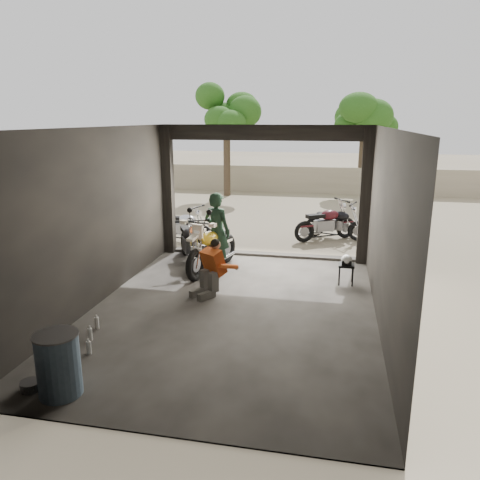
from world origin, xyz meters
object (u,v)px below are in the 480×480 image
at_px(left_bike, 189,240).
at_px(sign_post, 380,194).
at_px(rider, 217,232).
at_px(helmet, 347,260).
at_px(outside_bike_c, 336,220).
at_px(outside_bike_a, 184,224).
at_px(outside_bike_b, 326,220).
at_px(stool, 346,268).
at_px(main_bike, 212,244).
at_px(oil_drum, 59,366).
at_px(mechanic, 209,270).

bearing_deg(left_bike, sign_post, -3.59).
relative_size(rider, helmet, 7.56).
bearing_deg(outside_bike_c, outside_bike_a, 123.85).
height_order(outside_bike_a, rider, rider).
relative_size(outside_bike_a, rider, 0.87).
xyz_separation_m(outside_bike_b, outside_bike_c, (0.28, 0.26, -0.04)).
relative_size(rider, stool, 4.02).
xyz_separation_m(rider, sign_post, (3.65, 2.31, 0.59)).
distance_m(outside_bike_a, stool, 5.05).
height_order(main_bike, oil_drum, main_bike).
bearing_deg(oil_drum, rider, 82.53).
height_order(stool, helmet, helmet).
distance_m(outside_bike_b, rider, 3.96).
distance_m(left_bike, outside_bike_b, 4.20).
bearing_deg(stool, left_bike, 167.91).
height_order(mechanic, sign_post, sign_post).
height_order(outside_bike_a, mechanic, mechanic).
distance_m(outside_bike_c, stool, 3.88).
distance_m(stool, helmet, 0.18).
bearing_deg(left_bike, rider, -52.10).
height_order(outside_bike_a, outside_bike_b, outside_bike_b).
distance_m(main_bike, outside_bike_c, 4.47).
distance_m(main_bike, mechanic, 1.51).
bearing_deg(helmet, mechanic, -168.93).
bearing_deg(helmet, outside_bike_a, 136.25).
bearing_deg(main_bike, stool, 8.35).
bearing_deg(left_bike, oil_drum, -116.58).
xyz_separation_m(outside_bike_c, stool, (0.23, -3.87, -0.16)).
bearing_deg(oil_drum, outside_bike_a, 96.27).
height_order(mechanic, stool, mechanic).
bearing_deg(outside_bike_b, sign_post, -156.02).
bearing_deg(outside_bike_c, sign_post, -121.14).
relative_size(rider, oil_drum, 2.17).
relative_size(stool, helmet, 1.88).
height_order(main_bike, sign_post, sign_post).
xyz_separation_m(main_bike, rider, (0.08, 0.13, 0.26)).
xyz_separation_m(outside_bike_a, outside_bike_b, (3.82, 1.03, 0.04)).
relative_size(left_bike, oil_drum, 2.09).
bearing_deg(sign_post, left_bike, -135.84).
distance_m(main_bike, stool, 2.95).
distance_m(outside_bike_a, rider, 2.65).
height_order(left_bike, sign_post, sign_post).
relative_size(mechanic, stool, 2.43).
xyz_separation_m(mechanic, stool, (2.60, 1.18, -0.17)).
bearing_deg(mechanic, outside_bike_c, 98.24).
relative_size(outside_bike_a, stool, 3.51).
height_order(left_bike, outside_bike_c, left_bike).
relative_size(main_bike, outside_bike_c, 1.21).
relative_size(main_bike, sign_post, 0.85).
bearing_deg(stool, mechanic, -155.64).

